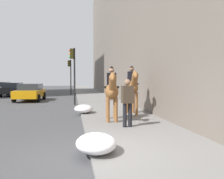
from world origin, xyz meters
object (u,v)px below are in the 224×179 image
(car_near_lane, at_px, (30,92))
(traffic_light_near_curb, at_px, (73,67))
(mounted_horse_near, at_px, (112,91))
(mounted_horse_far, at_px, (132,87))
(car_mid_lane, at_px, (3,87))
(car_far_lane, at_px, (13,89))
(pedestrian_greeting, at_px, (127,100))
(traffic_light_far_curb, at_px, (70,72))

(car_near_lane, xyz_separation_m, traffic_light_near_curb, (-3.75, -3.57, 1.91))
(mounted_horse_near, xyz_separation_m, car_near_lane, (11.04, 5.09, -0.59))
(mounted_horse_far, relative_size, car_mid_lane, 0.57)
(car_far_lane, distance_m, traffic_light_near_curb, 11.76)
(pedestrian_greeting, height_order, car_mid_lane, pedestrian_greeting)
(mounted_horse_far, xyz_separation_m, car_mid_lane, (21.66, 11.86, -0.69))
(traffic_light_far_curb, bearing_deg, traffic_light_near_curb, -178.15)
(car_near_lane, bearing_deg, pedestrian_greeting, 26.27)
(car_mid_lane, xyz_separation_m, traffic_light_far_curb, (-5.37, -8.77, 1.93))
(mounted_horse_far, bearing_deg, pedestrian_greeting, -12.35)
(mounted_horse_far, distance_m, pedestrian_greeting, 2.94)
(car_near_lane, xyz_separation_m, traffic_light_far_curb, (6.69, -3.23, 1.92))
(car_near_lane, bearing_deg, traffic_light_far_curb, 156.77)
(pedestrian_greeting, xyz_separation_m, car_mid_lane, (24.44, 10.97, -0.34))
(mounted_horse_near, relative_size, car_far_lane, 0.58)
(mounted_horse_near, height_order, car_near_lane, mounted_horse_near)
(traffic_light_far_curb, bearing_deg, car_mid_lane, 58.51)
(car_far_lane, relative_size, traffic_light_near_curb, 0.97)
(car_near_lane, relative_size, car_mid_lane, 1.07)
(mounted_horse_near, relative_size, car_near_lane, 0.51)
(pedestrian_greeting, height_order, car_far_lane, pedestrian_greeting)
(car_mid_lane, bearing_deg, traffic_light_far_curb, -124.25)
(car_mid_lane, relative_size, car_far_lane, 1.06)
(mounted_horse_near, bearing_deg, pedestrian_greeting, 21.28)
(car_mid_lane, bearing_deg, mounted_horse_near, -158.05)
(mounted_horse_near, xyz_separation_m, car_far_lane, (17.00, 7.88, -0.61))
(pedestrian_greeting, relative_size, car_mid_lane, 0.41)
(mounted_horse_near, bearing_deg, traffic_light_near_curb, -161.38)
(car_near_lane, bearing_deg, mounted_horse_near, 27.31)
(pedestrian_greeting, distance_m, car_mid_lane, 26.80)
(car_far_lane, height_order, traffic_light_near_curb, traffic_light_near_curb)
(mounted_horse_far, bearing_deg, traffic_light_far_curb, -163.99)
(mounted_horse_near, height_order, car_mid_lane, mounted_horse_near)
(mounted_horse_far, relative_size, car_near_lane, 0.53)
(car_near_lane, xyz_separation_m, car_mid_lane, (12.06, 5.53, -0.01))
(car_near_lane, relative_size, traffic_light_far_curb, 1.10)
(car_mid_lane, bearing_deg, traffic_light_near_curb, -152.82)
(mounted_horse_far, bearing_deg, car_far_lane, -144.37)
(mounted_horse_far, height_order, car_mid_lane, mounted_horse_far)
(car_near_lane, distance_m, traffic_light_far_curb, 7.68)
(car_far_lane, bearing_deg, car_mid_lane, 26.56)
(mounted_horse_far, distance_m, car_near_lane, 11.51)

